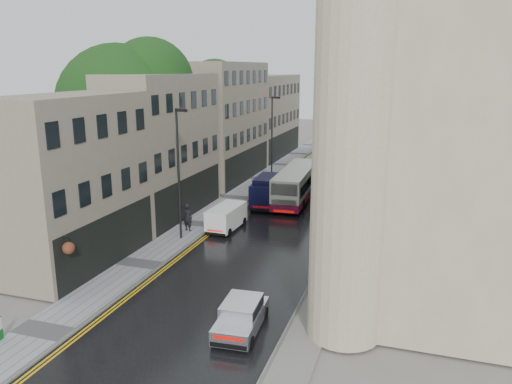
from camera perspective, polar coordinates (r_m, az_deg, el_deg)
The scene contains 16 objects.
road at distance 43.79m, azimuth 4.88°, elevation -1.33°, with size 9.00×85.00×0.02m, color black.
left_sidewalk at distance 45.41m, azimuth -2.32°, elevation -0.66°, with size 2.70×85.00×0.12m, color gray.
right_sidewalk at distance 42.93m, azimuth 11.91°, elevation -1.83°, with size 1.80×85.00×0.12m, color slate.
old_shop_row at distance 47.91m, azimuth -5.42°, elevation 7.29°, with size 4.50×56.00×12.00m, color gray, non-canonical shape.
modern_block at distance 39.92m, azimuth 19.21°, elevation 6.69°, with size 8.00×40.00×14.00m, color beige, non-canonical shape.
church_spire at distance 96.45m, azimuth 13.34°, elevation 18.69°, with size 6.40×6.40×40.00m, color gray, non-canonical shape.
tree_near at distance 40.47m, azimuth -15.14°, elevation 6.99°, with size 10.56×10.56×13.89m, color black, non-canonical shape.
tree_far at distance 51.73m, azimuth -6.92°, elevation 8.01°, with size 9.24×9.24×12.46m, color black, non-canonical shape.
cream_bus at distance 41.96m, azimuth 2.40°, elevation 0.07°, with size 2.39×10.53×2.87m, color silver, non-canonical shape.
white_lorry at distance 50.96m, azimuth 8.66°, elevation 3.40°, with size 2.62×8.72×4.58m, color silver, non-canonical shape.
silver_hatchback at distance 22.17m, azimuth -4.73°, elevation -15.25°, with size 1.70×3.88×1.45m, color silver, non-canonical shape.
white_van at distance 35.67m, azimuth -5.46°, elevation -3.40°, with size 1.71×3.98×1.80m, color white, non-canonical shape.
navy_van at distance 41.13m, azimuth -0.45°, elevation -0.31°, with size 2.14×5.36×2.73m, color black, non-canonical shape.
pedestrian at distance 36.17m, azimuth -7.81°, elevation -2.88°, with size 0.74×0.48×2.02m, color black.
lamp_post_near at distance 33.86m, azimuth -8.82°, elevation 1.88°, with size 0.99×0.22×8.84m, color black, non-canonical shape.
lamp_post_far at distance 51.51m, azimuth 1.83°, elevation 6.04°, with size 0.97×0.21×8.59m, color black, non-canonical shape.
Camera 1 is at (9.50, -13.65, 11.57)m, focal length 35.00 mm.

